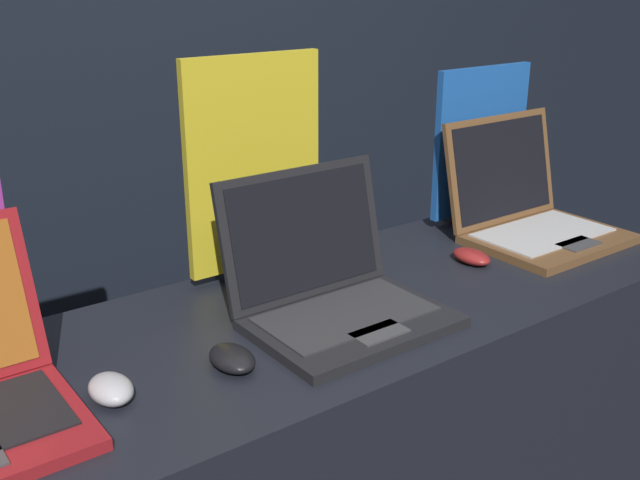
% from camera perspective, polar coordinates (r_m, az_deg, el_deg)
% --- Properties ---
extents(wall_back, '(8.00, 0.05, 2.80)m').
position_cam_1_polar(wall_back, '(2.37, -16.70, 13.43)').
color(wall_back, black).
rests_on(wall_back, ground_plane).
extents(mouse_front, '(0.07, 0.09, 0.04)m').
position_cam_1_polar(mouse_front, '(1.25, -15.65, -10.88)').
color(mouse_front, '#B2B2B7').
rests_on(mouse_front, display_counter).
extents(laptop_middle, '(0.37, 0.33, 0.28)m').
position_cam_1_polar(laptop_middle, '(1.45, 0.98, -3.55)').
color(laptop_middle, black).
rests_on(laptop_middle, display_counter).
extents(mouse_middle, '(0.07, 0.10, 0.03)m').
position_cam_1_polar(mouse_middle, '(1.30, -6.71, -8.94)').
color(mouse_middle, black).
rests_on(mouse_middle, display_counter).
extents(promo_stand_middle, '(0.32, 0.07, 0.48)m').
position_cam_1_polar(promo_stand_middle, '(1.62, -4.99, 5.09)').
color(promo_stand_middle, black).
rests_on(promo_stand_middle, display_counter).
extents(laptop_back, '(0.38, 0.35, 0.29)m').
position_cam_1_polar(laptop_back, '(1.97, 15.72, 2.16)').
color(laptop_back, brown).
rests_on(laptop_back, display_counter).
extents(mouse_back, '(0.06, 0.10, 0.03)m').
position_cam_1_polar(mouse_back, '(1.77, 11.47, -1.25)').
color(mouse_back, maroon).
rests_on(mouse_back, display_counter).
extents(promo_stand_back, '(0.33, 0.07, 0.41)m').
position_cam_1_polar(promo_stand_back, '(2.04, 12.11, 6.84)').
color(promo_stand_back, black).
rests_on(promo_stand_back, display_counter).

